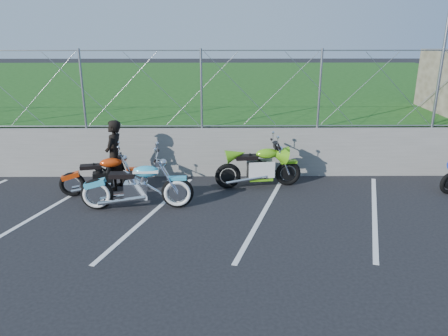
{
  "coord_description": "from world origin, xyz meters",
  "views": [
    {
      "loc": [
        1.48,
        -7.6,
        3.87
      ],
      "look_at": [
        1.55,
        1.3,
        0.92
      ],
      "focal_mm": 35.0,
      "sensor_mm": 36.0,
      "label": 1
    }
  ],
  "objects_px": {
    "cruiser_turquoise": "(138,188)",
    "person_standing": "(114,155)",
    "sportbike_green": "(260,168)",
    "naked_orange": "(105,177)"
  },
  "relations": [
    {
      "from": "cruiser_turquoise",
      "to": "person_standing",
      "type": "xyz_separation_m",
      "value": [
        -0.78,
        1.24,
        0.37
      ]
    },
    {
      "from": "person_standing",
      "to": "cruiser_turquoise",
      "type": "bearing_deg",
      "value": 41.72
    },
    {
      "from": "sportbike_green",
      "to": "person_standing",
      "type": "bearing_deg",
      "value": 174.26
    },
    {
      "from": "sportbike_green",
      "to": "person_standing",
      "type": "height_order",
      "value": "person_standing"
    },
    {
      "from": "cruiser_turquoise",
      "to": "naked_orange",
      "type": "xyz_separation_m",
      "value": [
        -0.96,
        0.89,
        -0.05
      ]
    },
    {
      "from": "naked_orange",
      "to": "person_standing",
      "type": "height_order",
      "value": "person_standing"
    },
    {
      "from": "naked_orange",
      "to": "person_standing",
      "type": "distance_m",
      "value": 0.58
    },
    {
      "from": "sportbike_green",
      "to": "person_standing",
      "type": "xyz_separation_m",
      "value": [
        -3.53,
        -0.09,
        0.37
      ]
    },
    {
      "from": "naked_orange",
      "to": "person_standing",
      "type": "xyz_separation_m",
      "value": [
        0.18,
        0.36,
        0.42
      ]
    },
    {
      "from": "cruiser_turquoise",
      "to": "person_standing",
      "type": "distance_m",
      "value": 1.51
    }
  ]
}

